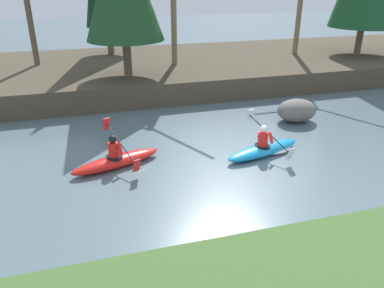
# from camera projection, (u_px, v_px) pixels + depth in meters

# --- Properties ---
(ground_plane) EXTENTS (90.00, 90.00, 0.00)m
(ground_plane) POSITION_uv_depth(u_px,v_px,m) (237.00, 173.00, 10.63)
(ground_plane) COLOR slate
(riverbank_far) EXTENTS (44.00, 9.54, 1.02)m
(riverbank_far) POSITION_uv_depth(u_px,v_px,m) (160.00, 70.00, 19.99)
(riverbank_far) COLOR #4C4233
(riverbank_far) RESTS_ON ground
(bare_tree_mid_upstream) EXTENTS (3.44, 3.40, 6.23)m
(bare_tree_mid_upstream) POSITION_uv_depth(u_px,v_px,m) (28.00, 2.00, 17.67)
(bare_tree_mid_upstream) COLOR brown
(bare_tree_mid_upstream) RESTS_ON riverbank_far
(kayaker_lead) EXTENTS (2.77, 2.04, 1.20)m
(kayaker_lead) POSITION_uv_depth(u_px,v_px,m) (266.00, 148.00, 11.64)
(kayaker_lead) COLOR #1993D6
(kayaker_lead) RESTS_ON ground
(kayaker_middle) EXTENTS (2.75, 2.01, 1.20)m
(kayaker_middle) POSITION_uv_depth(u_px,v_px,m) (117.00, 160.00, 10.89)
(kayaker_middle) COLOR red
(kayaker_middle) RESTS_ON ground
(boulder_midstream) EXTENTS (1.52, 1.19, 0.86)m
(boulder_midstream) POSITION_uv_depth(u_px,v_px,m) (297.00, 110.00, 14.22)
(boulder_midstream) COLOR slate
(boulder_midstream) RESTS_ON ground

